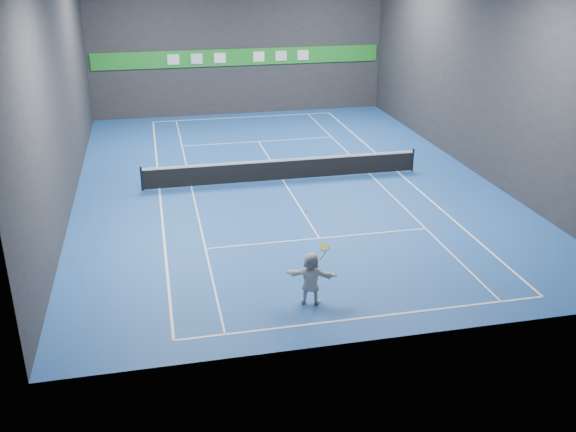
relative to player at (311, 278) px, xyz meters
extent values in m
plane|color=#1B4895|center=(1.43, 10.73, -0.82)|extent=(26.00, 26.00, 0.00)
cube|color=#262729|center=(1.43, 23.73, 3.68)|extent=(18.00, 0.10, 9.00)
cube|color=#262729|center=(1.43, -2.27, 3.68)|extent=(18.00, 0.10, 9.00)
cube|color=#262729|center=(-7.57, 10.73, 3.68)|extent=(0.10, 26.00, 9.00)
cube|color=#262729|center=(10.43, 10.73, 3.68)|extent=(0.10, 26.00, 9.00)
cube|color=white|center=(1.43, -1.16, -0.81)|extent=(10.98, 0.08, 0.01)
cube|color=white|center=(1.43, 22.62, -0.81)|extent=(10.98, 0.08, 0.01)
cube|color=white|center=(-4.06, 10.73, -0.81)|extent=(0.08, 23.78, 0.01)
cube|color=white|center=(6.92, 10.73, -0.81)|extent=(0.08, 23.78, 0.01)
cube|color=white|center=(-2.68, 10.73, -0.81)|extent=(0.06, 23.78, 0.01)
cube|color=white|center=(5.54, 10.73, -0.81)|extent=(0.06, 23.78, 0.01)
cube|color=white|center=(1.43, 4.33, -0.81)|extent=(8.23, 0.06, 0.01)
cube|color=white|center=(1.43, 17.13, -0.81)|extent=(8.23, 0.06, 0.01)
cube|color=white|center=(1.43, 10.73, -0.81)|extent=(0.06, 12.80, 0.01)
imported|color=silver|center=(0.00, 0.00, 0.00)|extent=(1.59, 0.99, 1.63)
sphere|color=yellow|center=(-0.14, 0.15, 2.06)|extent=(0.06, 0.06, 0.06)
cylinder|color=black|center=(-4.77, 10.73, -0.28)|extent=(0.10, 0.10, 1.07)
cylinder|color=black|center=(7.63, 10.73, -0.28)|extent=(0.10, 0.10, 1.07)
cube|color=black|center=(1.43, 10.73, -0.35)|extent=(12.40, 0.03, 0.86)
cube|color=white|center=(1.43, 10.73, 0.13)|extent=(12.40, 0.04, 0.10)
cube|color=#1D8525|center=(1.43, 23.67, 2.68)|extent=(17.64, 0.06, 1.00)
cube|color=white|center=(-2.57, 23.61, 2.68)|extent=(0.70, 0.04, 0.60)
cube|color=silver|center=(-1.17, 23.61, 2.68)|extent=(0.70, 0.04, 0.60)
cube|color=white|center=(0.23, 23.61, 2.68)|extent=(0.70, 0.04, 0.60)
cube|color=white|center=(2.63, 23.61, 2.68)|extent=(0.70, 0.04, 0.60)
cube|color=silver|center=(4.03, 23.61, 2.68)|extent=(0.70, 0.04, 0.60)
cube|color=white|center=(5.43, 23.61, 2.68)|extent=(0.70, 0.04, 0.60)
torus|color=red|center=(0.42, 0.05, 0.92)|extent=(0.38, 0.37, 0.17)
cylinder|color=#BCD84C|center=(0.40, 0.05, 0.97)|extent=(0.38, 0.34, 0.18)
cylinder|color=red|center=(0.41, 0.05, 0.72)|extent=(0.09, 0.10, 0.18)
cylinder|color=#DCB50B|center=(0.32, 0.03, 0.63)|extent=(0.12, 0.19, 0.23)
camera|label=1|loc=(-4.16, -15.98, 8.89)|focal=40.00mm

